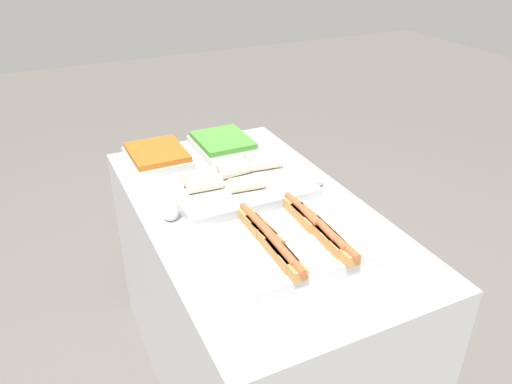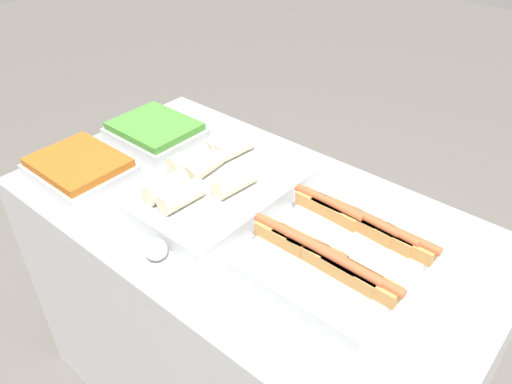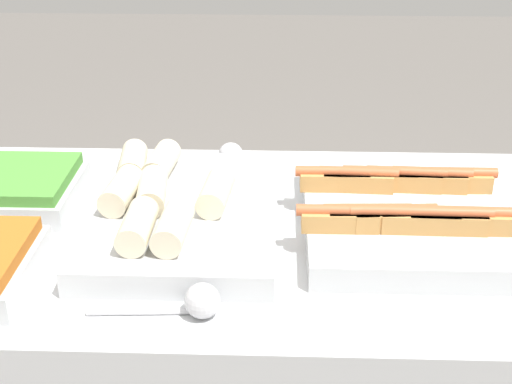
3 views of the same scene
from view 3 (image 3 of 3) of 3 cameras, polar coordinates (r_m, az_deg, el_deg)
name	(u,v)px [view 3 (image 3 of 3)]	position (r m, az deg, el deg)	size (l,w,h in m)	color
tray_hotdogs	(399,212)	(1.43, 11.34, -1.62)	(0.41, 0.45, 0.10)	silver
tray_wraps	(178,210)	(1.42, -6.26, -1.44)	(0.36, 0.52, 0.11)	silver
tray_side_back	(8,189)	(1.59, -19.26, 0.26)	(0.29, 0.24, 0.07)	silver
serving_spoon_near	(197,302)	(1.17, -4.71, -8.74)	(0.22, 0.06, 0.06)	silver
serving_spoon_far	(227,156)	(1.69, -2.35, 2.92)	(0.23, 0.06, 0.06)	silver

